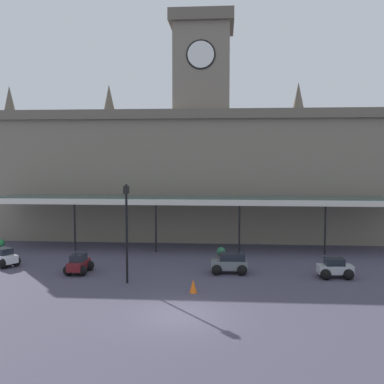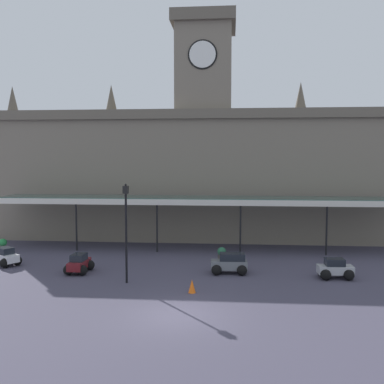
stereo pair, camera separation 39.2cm
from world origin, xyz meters
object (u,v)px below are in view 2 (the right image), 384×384
planter_by_canopy (3,245)px  car_silver_sedan (335,270)px  car_maroon_sedan (79,265)px  victorian_lamppost (126,222)px  traffic_cone (192,286)px  planter_near_kerb (222,254)px  car_white_sedan (5,258)px  car_grey_estate (230,264)px

planter_by_canopy → car_silver_sedan: bearing=-13.8°
car_maroon_sedan → victorian_lamppost: 5.03m
traffic_cone → planter_by_canopy: size_ratio=0.74×
car_maroon_sedan → planter_near_kerb: bearing=24.3°
planter_near_kerb → planter_by_canopy: bearing=173.7°
planter_by_canopy → traffic_cone: bearing=-31.3°
planter_by_canopy → planter_near_kerb: bearing=-6.3°
traffic_cone → planter_near_kerb: 7.70m
car_white_sedan → planter_near_kerb: car_white_sedan is taller
planter_by_canopy → victorian_lamppost: bearing=-34.1°
car_silver_sedan → traffic_cone: car_silver_sedan is taller
car_grey_estate → traffic_cone: car_grey_estate is taller
car_grey_estate → planter_by_canopy: size_ratio=2.37×
car_grey_estate → traffic_cone: (-1.99, -4.18, -0.21)m
car_grey_estate → victorian_lamppost: (-5.90, -2.61, 2.93)m
victorian_lamppost → car_grey_estate: bearing=23.8°
car_white_sedan → planter_by_canopy: car_white_sedan is taller
car_silver_sedan → car_grey_estate: 6.30m
planter_near_kerb → car_white_sedan: bearing=-170.1°
car_white_sedan → victorian_lamppost: bearing=-20.9°
car_maroon_sedan → planter_by_canopy: 9.97m
car_silver_sedan → car_maroon_sedan: bearing=-179.9°
car_maroon_sedan → victorian_lamppost: victorian_lamppost is taller
car_maroon_sedan → planter_by_canopy: bearing=144.2°
victorian_lamppost → planter_by_canopy: size_ratio=5.96×
car_white_sedan → traffic_cone: bearing=-21.2°
car_silver_sedan → car_white_sedan: 21.32m
car_grey_estate → planter_near_kerb: (-0.57, 3.39, -0.07)m
car_maroon_sedan → car_white_sedan: bearing=165.3°
victorian_lamppost → traffic_cone: victorian_lamppost is taller
car_grey_estate → car_silver_sedan: bearing=-5.3°
car_maroon_sedan → car_white_sedan: (-5.58, 1.46, 0.00)m
car_silver_sedan → planter_by_canopy: bearing=166.2°
car_silver_sedan → planter_by_canopy: size_ratio=2.17×
car_grey_estate → traffic_cone: size_ratio=3.19×
planter_near_kerb → victorian_lamppost: bearing=-131.6°
car_maroon_sedan → planter_near_kerb: (8.84, 3.99, -0.01)m
traffic_cone → car_silver_sedan: bearing=23.5°
car_maroon_sedan → car_silver_sedan: bearing=0.1°
car_maroon_sedan → car_white_sedan: 5.77m
planter_by_canopy → car_white_sedan: bearing=-60.3°
car_silver_sedan → car_maroon_sedan: same height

